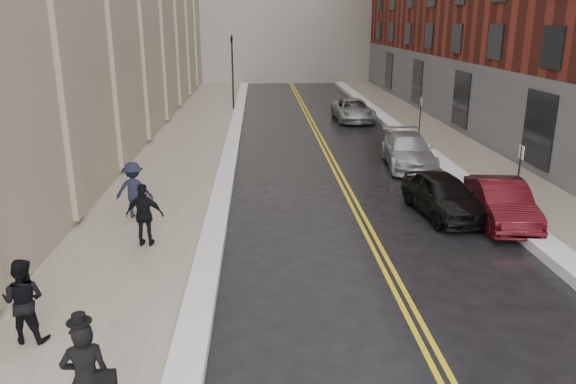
{
  "coord_description": "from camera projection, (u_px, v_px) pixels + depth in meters",
  "views": [
    {
      "loc": [
        -0.79,
        -9.78,
        6.22
      ],
      "look_at": [
        -0.02,
        5.2,
        1.6
      ],
      "focal_mm": 35.0,
      "sensor_mm": 36.0,
      "label": 1
    }
  ],
  "objects": [
    {
      "name": "pedestrian_main",
      "position": [
        86.0,
        379.0,
        8.32
      ],
      "size": [
        0.79,
        0.61,
        1.92
      ],
      "primitive_type": "imported",
      "rotation": [
        0.0,
        0.0,
        3.37
      ],
      "color": "black",
      "rests_on": "sidewalk_left"
    },
    {
      "name": "snow_ridge_right",
      "position": [
        426.0,
        152.0,
        26.78
      ],
      "size": [
        0.85,
        60.8,
        0.3
      ],
      "primitive_type": "cube",
      "color": "white",
      "rests_on": "ground"
    },
    {
      "name": "parking_sign_near",
      "position": [
        519.0,
        171.0,
        18.83
      ],
      "size": [
        0.06,
        0.35,
        2.23
      ],
      "color": "black",
      "rests_on": "ground"
    },
    {
      "name": "car_black",
      "position": [
        443.0,
        195.0,
        18.45
      ],
      "size": [
        2.1,
        4.25,
        1.39
      ],
      "primitive_type": "imported",
      "rotation": [
        0.0,
        0.0,
        0.11
      ],
      "color": "black",
      "rests_on": "ground"
    },
    {
      "name": "lane_stripe_a",
      "position": [
        327.0,
        156.0,
        26.59
      ],
      "size": [
        0.12,
        64.0,
        0.01
      ],
      "primitive_type": "cube",
      "color": "gold",
      "rests_on": "ground"
    },
    {
      "name": "traffic_signal",
      "position": [
        232.0,
        67.0,
        38.8
      ],
      "size": [
        0.18,
        0.15,
        5.2
      ],
      "color": "black",
      "rests_on": "ground"
    },
    {
      "name": "car_silver_near",
      "position": [
        408.0,
        151.0,
        24.64
      ],
      "size": [
        2.36,
        5.0,
        1.41
      ],
      "primitive_type": "imported",
      "rotation": [
        0.0,
        0.0,
        -0.08
      ],
      "color": "#9B9DA2",
      "rests_on": "ground"
    },
    {
      "name": "parking_sign_far",
      "position": [
        420.0,
        114.0,
        30.28
      ],
      "size": [
        0.06,
        0.35,
        2.23
      ],
      "color": "black",
      "rests_on": "ground"
    },
    {
      "name": "sidewalk_left",
      "position": [
        181.0,
        157.0,
        26.23
      ],
      "size": [
        4.0,
        64.0,
        0.15
      ],
      "primitive_type": "cube",
      "color": "gray",
      "rests_on": "ground"
    },
    {
      "name": "car_maroon",
      "position": [
        501.0,
        203.0,
        17.71
      ],
      "size": [
        1.94,
        4.32,
        1.38
      ],
      "primitive_type": "imported",
      "rotation": [
        0.0,
        0.0,
        -0.12
      ],
      "color": "#3F0B10",
      "rests_on": "ground"
    },
    {
      "name": "pedestrian_a",
      "position": [
        24.0,
        301.0,
        10.86
      ],
      "size": [
        0.9,
        0.73,
        1.72
      ],
      "primitive_type": "imported",
      "rotation": [
        0.0,
        0.0,
        3.05
      ],
      "color": "black",
      "rests_on": "sidewalk_left"
    },
    {
      "name": "pedestrian_c",
      "position": [
        145.0,
        215.0,
        15.52
      ],
      "size": [
        1.08,
        0.51,
        1.79
      ],
      "primitive_type": "imported",
      "rotation": [
        0.0,
        0.0,
        3.07
      ],
      "color": "black",
      "rests_on": "sidewalk_left"
    },
    {
      "name": "lane_stripe_b",
      "position": [
        332.0,
        156.0,
        26.6
      ],
      "size": [
        0.12,
        64.0,
        0.01
      ],
      "primitive_type": "cube",
      "color": "gold",
      "rests_on": "ground"
    },
    {
      "name": "car_silver_far",
      "position": [
        353.0,
        110.0,
        35.81
      ],
      "size": [
        2.32,
        4.95,
        1.37
      ],
      "primitive_type": "imported",
      "rotation": [
        0.0,
        0.0,
        0.01
      ],
      "color": "#909398",
      "rests_on": "ground"
    },
    {
      "name": "snow_ridge_left",
      "position": [
        230.0,
        155.0,
        26.33
      ],
      "size": [
        0.7,
        60.8,
        0.26
      ],
      "primitive_type": "cube",
      "color": "white",
      "rests_on": "ground"
    },
    {
      "name": "sidewalk_right",
      "position": [
        464.0,
        153.0,
        26.9
      ],
      "size": [
        3.0,
        64.0,
        0.15
      ],
      "primitive_type": "cube",
      "color": "gray",
      "rests_on": "ground"
    },
    {
      "name": "pedestrian_b",
      "position": [
        134.0,
        190.0,
        17.78
      ],
      "size": [
        1.19,
        0.71,
        1.8
      ],
      "primitive_type": "imported",
      "rotation": [
        0.0,
        0.0,
        3.11
      ],
      "color": "black",
      "rests_on": "sidewalk_left"
    },
    {
      "name": "ground",
      "position": [
        302.0,
        345.0,
        11.21
      ],
      "size": [
        160.0,
        160.0,
        0.0
      ],
      "primitive_type": "plane",
      "color": "black",
      "rests_on": "ground"
    }
  ]
}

